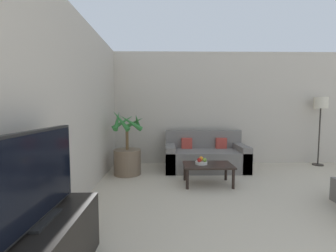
% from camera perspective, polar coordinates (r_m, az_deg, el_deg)
% --- Properties ---
extents(wall_back, '(8.66, 0.06, 2.70)m').
position_cam_1_polar(wall_back, '(5.95, 22.18, 4.17)').
color(wall_back, '#BCB2A3').
rests_on(wall_back, ground_plane).
extents(wall_left, '(0.06, 7.92, 2.70)m').
position_cam_1_polar(wall_left, '(2.61, -29.31, 3.90)').
color(wall_left, '#BCB2A3').
rests_on(wall_left, ground_plane).
extents(television, '(0.18, 0.99, 0.67)m').
position_cam_1_polar(television, '(1.91, -30.13, -11.02)').
color(television, black).
rests_on(television, tv_console).
extents(potted_palm, '(0.71, 0.72, 1.33)m').
position_cam_1_polar(potted_palm, '(4.70, -10.28, -7.29)').
color(potted_palm, brown).
rests_on(potted_palm, ground_plane).
extents(sofa_loveseat, '(1.76, 0.86, 0.84)m').
position_cam_1_polar(sofa_loveseat, '(5.09, 9.42, -7.67)').
color(sofa_loveseat, slate).
rests_on(sofa_loveseat, ground_plane).
extents(floor_lamp, '(0.29, 0.29, 1.61)m').
position_cam_1_polar(floor_lamp, '(6.35, 34.28, 3.79)').
color(floor_lamp, '#2D2823').
rests_on(floor_lamp, ground_plane).
extents(coffee_table, '(0.86, 0.55, 0.36)m').
position_cam_1_polar(coffee_table, '(4.10, 10.09, -10.20)').
color(coffee_table, black).
rests_on(coffee_table, ground_plane).
extents(fruit_bowl, '(0.21, 0.21, 0.05)m').
position_cam_1_polar(fruit_bowl, '(4.07, 8.45, -9.25)').
color(fruit_bowl, beige).
rests_on(fruit_bowl, coffee_table).
extents(apple_red, '(0.07, 0.07, 0.07)m').
position_cam_1_polar(apple_red, '(4.01, 7.94, -8.53)').
color(apple_red, red).
rests_on(apple_red, fruit_bowl).
extents(apple_green, '(0.07, 0.07, 0.07)m').
position_cam_1_polar(apple_green, '(4.04, 9.31, -8.50)').
color(apple_green, olive).
rests_on(apple_green, fruit_bowl).
extents(orange_fruit, '(0.08, 0.08, 0.08)m').
position_cam_1_polar(orange_fruit, '(4.10, 8.45, -8.22)').
color(orange_fruit, orange).
rests_on(orange_fruit, fruit_bowl).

